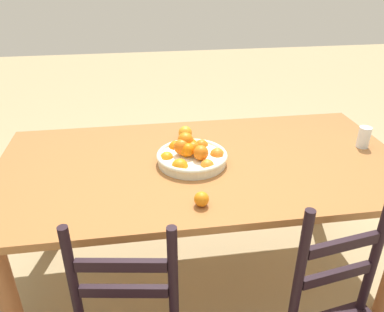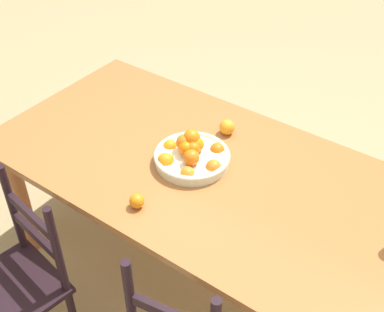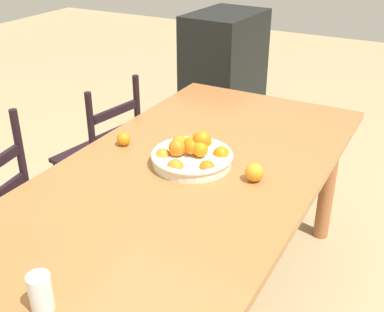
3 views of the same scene
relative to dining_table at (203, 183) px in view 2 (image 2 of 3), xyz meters
The scene contains 6 objects.
ground_plane 0.67m from the dining_table, ahead, with size 12.00×12.00×0.00m, color tan.
dining_table is the anchor object (origin of this frame).
chair_near_window 0.94m from the dining_table, 62.42° to the left, with size 0.46×0.46×0.93m.
fruit_bowl 0.16m from the dining_table, ahead, with size 0.35×0.35×0.15m.
orange_loose_0 0.41m from the dining_table, 79.14° to the left, with size 0.06×0.06×0.06m, color orange.
orange_loose_1 0.32m from the dining_table, 79.68° to the right, with size 0.08×0.08×0.08m, color orange.
Camera 2 is at (-1.02, 1.48, 2.29)m, focal length 47.86 mm.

